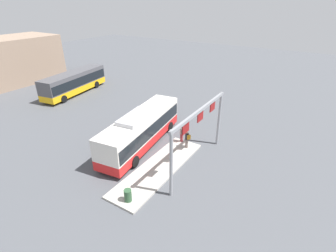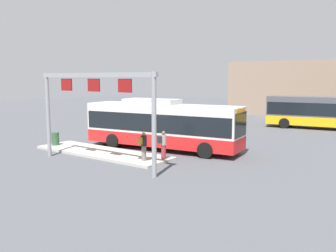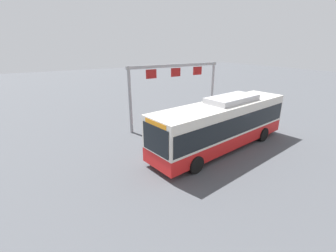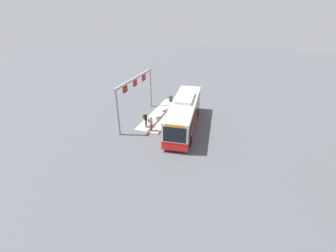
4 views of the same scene
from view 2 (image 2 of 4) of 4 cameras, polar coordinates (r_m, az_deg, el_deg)
ground_plane at (r=25.30m, az=-0.90°, el=-3.66°), size 120.00×120.00×0.00m
platform_curb at (r=24.26m, az=-10.26°, el=-4.07°), size 10.00×2.80×0.16m
bus_main at (r=25.01m, az=-0.92°, el=0.42°), size 11.26×3.92×3.46m
bus_background_left at (r=38.16m, az=23.46°, el=2.20°), size 11.20×4.16×3.10m
person_boarding at (r=21.38m, az=-0.77°, el=-2.86°), size 0.52×0.60×1.67m
person_waiting_near at (r=21.09m, az=-3.85°, el=-3.02°), size 0.46×0.59×1.67m
platform_sign_gantry at (r=20.60m, az=-11.42°, el=4.10°), size 8.80×0.24×5.20m
station_building at (r=51.79m, az=21.63°, el=5.46°), size 20.64×8.00×7.06m
trash_bin at (r=27.16m, az=-17.11°, el=-1.91°), size 0.52×0.52×0.90m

